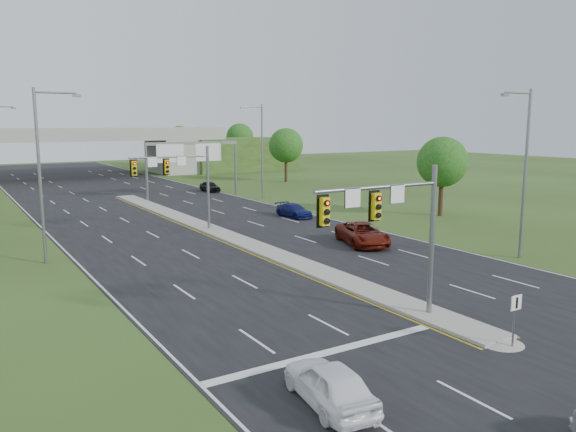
% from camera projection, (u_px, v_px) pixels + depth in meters
% --- Properties ---
extents(ground, '(240.00, 240.00, 0.00)m').
position_uv_depth(ground, '(429.00, 316.00, 26.04)').
color(ground, '#304217').
rests_on(ground, ground).
extents(road, '(24.00, 160.00, 0.02)m').
position_uv_depth(road, '(168.00, 214.00, 55.40)').
color(road, black).
rests_on(road, ground).
extents(median, '(2.00, 54.00, 0.16)m').
position_uv_depth(median, '(219.00, 233.00, 45.32)').
color(median, gray).
rests_on(median, road).
extents(median_nose, '(2.00, 2.00, 0.16)m').
position_uv_depth(median_nose, '(502.00, 342.00, 22.67)').
color(median_nose, gray).
rests_on(median_nose, road).
extents(lane_markings, '(23.72, 160.00, 0.01)m').
position_uv_depth(lane_markings, '(185.00, 223.00, 49.98)').
color(lane_markings, gold).
rests_on(lane_markings, road).
extents(signal_mast_near, '(6.62, 0.60, 7.00)m').
position_uv_depth(signal_mast_near, '(396.00, 220.00, 24.03)').
color(signal_mast_near, slate).
rests_on(signal_mast_near, ground).
extents(signal_mast_far, '(6.62, 0.60, 7.00)m').
position_uv_depth(signal_mast_far, '(182.00, 175.00, 45.00)').
color(signal_mast_far, slate).
rests_on(signal_mast_far, ground).
extents(keep_right_sign, '(0.60, 0.13, 2.20)m').
position_uv_depth(keep_right_sign, '(515.00, 312.00, 22.00)').
color(keep_right_sign, slate).
rests_on(keep_right_sign, ground).
extents(sign_gantry, '(11.58, 0.44, 6.67)m').
position_uv_depth(sign_gantry, '(192.00, 154.00, 66.33)').
color(sign_gantry, slate).
rests_on(sign_gantry, ground).
extents(overpass, '(80.00, 14.00, 8.10)m').
position_uv_depth(overpass, '(73.00, 156.00, 92.56)').
color(overpass, gray).
rests_on(overpass, ground).
extents(lightpole_l_mid, '(2.85, 0.25, 11.00)m').
position_uv_depth(lightpole_l_mid, '(43.00, 168.00, 34.91)').
color(lightpole_l_mid, slate).
rests_on(lightpole_l_mid, ground).
extents(lightpole_r_near, '(2.85, 0.25, 11.00)m').
position_uv_depth(lightpole_r_near, '(524.00, 166.00, 36.15)').
color(lightpole_r_near, slate).
rests_on(lightpole_r_near, ground).
extents(lightpole_r_far, '(2.85, 0.25, 11.00)m').
position_uv_depth(lightpole_r_far, '(261.00, 147.00, 65.50)').
color(lightpole_r_far, slate).
rests_on(lightpole_r_far, ground).
extents(tree_r_near, '(4.80, 4.80, 7.60)m').
position_uv_depth(tree_r_near, '(442.00, 162.00, 53.40)').
color(tree_r_near, '#382316').
rests_on(tree_r_near, ground).
extents(tree_r_mid, '(5.20, 5.20, 8.12)m').
position_uv_depth(tree_r_mid, '(286.00, 146.00, 84.78)').
color(tree_r_mid, '#382316').
rests_on(tree_r_mid, ground).
extents(tree_back_c, '(5.60, 5.60, 8.32)m').
position_uv_depth(tree_back_c, '(180.00, 139.00, 116.45)').
color(tree_back_c, '#382316').
rests_on(tree_back_c, ground).
extents(tree_back_d, '(6.00, 6.00, 8.85)m').
position_uv_depth(tree_back_d, '(240.00, 137.00, 123.67)').
color(tree_back_d, '#382316').
rests_on(tree_back_d, ground).
extents(car_white, '(2.24, 4.36, 1.42)m').
position_uv_depth(car_white, '(330.00, 383.00, 17.68)').
color(car_white, white).
rests_on(car_white, road).
extents(car_far_a, '(4.28, 6.28, 1.60)m').
position_uv_depth(car_far_a, '(363.00, 234.00, 41.13)').
color(car_far_a, '#591208').
rests_on(car_far_a, road).
extents(car_far_b, '(2.07, 4.44, 1.25)m').
position_uv_depth(car_far_b, '(294.00, 210.00, 53.31)').
color(car_far_b, '#0D1451').
rests_on(car_far_b, road).
extents(car_far_c, '(1.60, 3.91, 1.33)m').
position_uv_depth(car_far_c, '(210.00, 186.00, 73.24)').
color(car_far_c, black).
rests_on(car_far_c, road).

